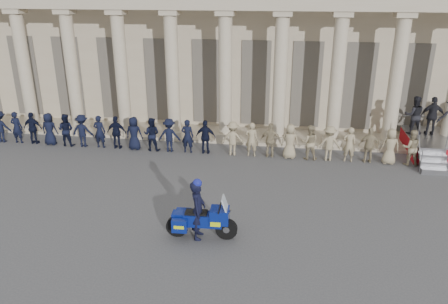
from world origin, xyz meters
TOP-DOWN VIEW (x-y plane):
  - ground at (0.00, 0.00)m, footprint 90.00×90.00m
  - building at (-0.00, 14.74)m, footprint 40.00×12.50m
  - officer_rank at (-0.99, 6.16)m, footprint 21.87×0.60m
  - motorcycle at (1.96, -1.00)m, footprint 2.23×0.92m
  - rider at (1.84, -1.01)m, footprint 0.49×0.71m

SIDE VIEW (x-z plane):
  - ground at x=0.00m, z-range 0.00..0.00m
  - motorcycle at x=1.96m, z-range -0.10..1.33m
  - officer_rank at x=-0.99m, z-range 0.00..1.59m
  - rider at x=1.84m, z-range -0.01..1.98m
  - building at x=0.00m, z-range 0.02..9.02m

